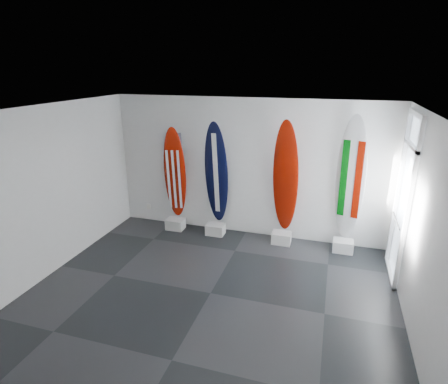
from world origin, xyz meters
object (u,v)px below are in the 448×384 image
(surfboard_navy, at_px, (216,174))
(surfboard_swiss, at_px, (286,178))
(surfboard_usa, at_px, (175,174))
(surfboard_italy, at_px, (351,179))

(surfboard_navy, xyz_separation_m, surfboard_swiss, (1.49, 0.00, 0.05))
(surfboard_usa, height_order, surfboard_italy, surfboard_italy)
(surfboard_usa, bearing_deg, surfboard_navy, -12.39)
(surfboard_usa, relative_size, surfboard_italy, 0.85)
(surfboard_usa, xyz_separation_m, surfboard_navy, (0.98, 0.00, 0.08))
(surfboard_italy, bearing_deg, surfboard_navy, -162.57)
(surfboard_swiss, bearing_deg, surfboard_usa, -168.39)
(surfboard_navy, height_order, surfboard_swiss, surfboard_swiss)
(surfboard_navy, xyz_separation_m, surfboard_italy, (2.75, 0.00, 0.12))
(surfboard_swiss, distance_m, surfboard_italy, 1.26)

